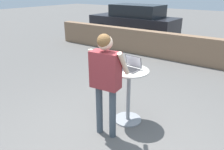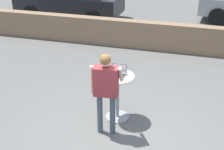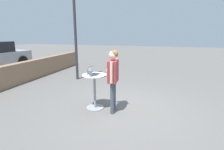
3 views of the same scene
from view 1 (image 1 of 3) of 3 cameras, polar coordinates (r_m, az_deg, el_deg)
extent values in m
plane|color=#5B5956|center=(3.63, -0.55, -17.99)|extent=(50.00, 50.00, 0.00)
cube|color=#84664C|center=(7.59, 21.98, 5.86)|extent=(12.11, 0.35, 0.90)
cylinder|color=gray|center=(4.22, 4.11, -11.45)|extent=(0.51, 0.51, 0.03)
cylinder|color=gray|center=(3.98, 4.30, -5.50)|extent=(0.07, 0.07, 0.96)
cylinder|color=beige|center=(3.78, 4.51, 1.16)|extent=(0.69, 0.69, 0.02)
cube|color=#515156|center=(3.76, 4.42, 1.41)|extent=(0.34, 0.25, 0.02)
cube|color=black|center=(3.76, 4.43, 1.55)|extent=(0.29, 0.20, 0.00)
cube|color=#515156|center=(3.83, 5.66, 3.56)|extent=(0.32, 0.08, 0.21)
cube|color=white|center=(3.82, 5.62, 3.56)|extent=(0.30, 0.07, 0.19)
cylinder|color=#336084|center=(3.86, 1.54, 2.65)|extent=(0.08, 0.08, 0.10)
torus|color=#336084|center=(3.84, 2.19, 2.53)|extent=(0.04, 0.01, 0.04)
cylinder|color=#424C56|center=(3.69, -3.31, -9.00)|extent=(0.11, 0.11, 0.87)
cylinder|color=#424C56|center=(3.58, 0.16, -10.03)|extent=(0.11, 0.11, 0.87)
cube|color=maroon|center=(3.31, -1.73, 1.29)|extent=(0.48, 0.28, 0.58)
sphere|color=beige|center=(3.19, -1.82, 8.47)|extent=(0.23, 0.23, 0.23)
sphere|color=brown|center=(3.16, -2.10, 8.86)|extent=(0.21, 0.21, 0.21)
cylinder|color=beige|center=(3.45, -5.51, 2.27)|extent=(0.07, 0.07, 0.55)
cylinder|color=beige|center=(3.22, 3.04, 3.00)|extent=(0.10, 0.33, 0.42)
cube|color=black|center=(11.46, 5.53, 13.19)|extent=(4.49, 1.84, 0.73)
cube|color=black|center=(11.27, 6.65, 16.36)|extent=(2.48, 1.58, 0.58)
cylinder|color=black|center=(11.64, -2.62, 11.73)|extent=(0.62, 0.24, 0.62)
cylinder|color=black|center=(12.94, 2.13, 12.74)|extent=(0.62, 0.24, 0.62)
cylinder|color=black|center=(10.14, 9.68, 9.96)|extent=(0.62, 0.24, 0.62)
cylinder|color=black|center=(11.60, 13.56, 11.13)|extent=(0.62, 0.24, 0.62)
camera|label=2|loc=(2.90, -141.29, 16.31)|focal=50.00mm
camera|label=3|loc=(6.35, -45.33, 14.07)|focal=28.00mm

